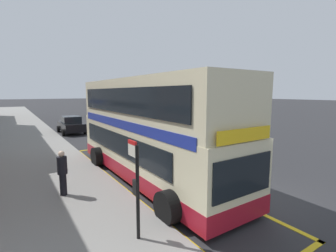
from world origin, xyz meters
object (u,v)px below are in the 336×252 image
(parked_car_grey_kerbside, at_px, (96,111))
(pedestrian_waiting_near_sign, at_px, (62,171))
(double_decker_bus, at_px, (148,132))
(bus_stop_sign, at_px, (136,181))
(parked_car_black_distant, at_px, (71,125))

(parked_car_grey_kerbside, xyz_separation_m, pedestrian_waiting_near_sign, (-10.70, -31.34, 0.23))
(double_decker_bus, relative_size, bus_stop_sign, 4.26)
(bus_stop_sign, xyz_separation_m, parked_car_grey_kerbside, (9.63, 35.12, -0.83))
(parked_car_black_distant, distance_m, pedestrian_waiting_near_sign, 15.37)
(bus_stop_sign, distance_m, parked_car_black_distant, 18.92)
(parked_car_black_distant, xyz_separation_m, pedestrian_waiting_near_sign, (-3.39, -14.98, 0.23))
(parked_car_black_distant, bearing_deg, double_decker_bus, -87.79)
(parked_car_grey_kerbside, distance_m, parked_car_black_distant, 17.91)
(pedestrian_waiting_near_sign, bearing_deg, double_decker_bus, 4.76)
(bus_stop_sign, relative_size, parked_car_grey_kerbside, 0.59)
(bus_stop_sign, bearing_deg, parked_car_black_distant, 82.96)
(double_decker_bus, xyz_separation_m, parked_car_grey_kerbside, (7.06, 31.03, -1.26))
(parked_car_grey_kerbside, bearing_deg, double_decker_bus, 77.18)
(bus_stop_sign, distance_m, parked_car_grey_kerbside, 36.42)
(double_decker_bus, bearing_deg, parked_car_grey_kerbside, 77.19)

